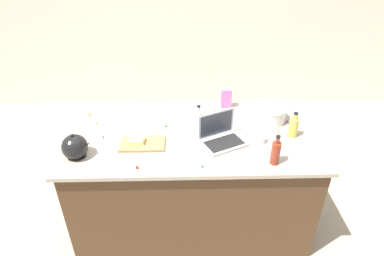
{
  "coord_description": "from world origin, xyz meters",
  "views": [
    {
      "loc": [
        -0.06,
        -2.15,
        2.31
      ],
      "look_at": [
        0.0,
        0.0,
        0.95
      ],
      "focal_mm": 30.81,
      "sensor_mm": 36.0,
      "label": 1
    }
  ],
  "objects_px": {
    "kettle": "(75,147)",
    "butter_stick_left": "(136,143)",
    "candy_bag": "(226,98)",
    "laptop": "(221,136)",
    "ramekin_small": "(211,120)",
    "ramekin_medium": "(260,139)",
    "mixing_bowl_large": "(268,113)",
    "bottle_vinegar": "(199,119)",
    "bottle_oil": "(293,127)",
    "bottle_soy": "(276,152)",
    "cutting_board": "(143,144)",
    "butter_stick_right": "(137,139)"
  },
  "relations": [
    {
      "from": "ramekin_medium",
      "to": "candy_bag",
      "type": "xyz_separation_m",
      "value": [
        -0.2,
        0.55,
        0.06
      ]
    },
    {
      "from": "candy_bag",
      "to": "kettle",
      "type": "bearing_deg",
      "value": -148.21
    },
    {
      "from": "bottle_oil",
      "to": "butter_stick_left",
      "type": "bearing_deg",
      "value": -174.55
    },
    {
      "from": "laptop",
      "to": "mixing_bowl_large",
      "type": "distance_m",
      "value": 0.53
    },
    {
      "from": "laptop",
      "to": "ramekin_medium",
      "type": "bearing_deg",
      "value": -0.06
    },
    {
      "from": "bottle_soy",
      "to": "kettle",
      "type": "bearing_deg",
      "value": 175.36
    },
    {
      "from": "cutting_board",
      "to": "bottle_vinegar",
      "type": "bearing_deg",
      "value": 27.13
    },
    {
      "from": "bottle_vinegar",
      "to": "butter_stick_left",
      "type": "relative_size",
      "value": 1.89
    },
    {
      "from": "kettle",
      "to": "butter_stick_right",
      "type": "height_order",
      "value": "kettle"
    },
    {
      "from": "bottle_soy",
      "to": "ramekin_medium",
      "type": "relative_size",
      "value": 2.48
    },
    {
      "from": "butter_stick_left",
      "to": "candy_bag",
      "type": "relative_size",
      "value": 0.65
    },
    {
      "from": "butter_stick_left",
      "to": "ramekin_medium",
      "type": "xyz_separation_m",
      "value": [
        0.92,
        0.05,
        -0.01
      ]
    },
    {
      "from": "laptop",
      "to": "butter_stick_left",
      "type": "bearing_deg",
      "value": -175.5
    },
    {
      "from": "bottle_oil",
      "to": "bottle_soy",
      "type": "bearing_deg",
      "value": -123.31
    },
    {
      "from": "bottle_oil",
      "to": "bottle_vinegar",
      "type": "bearing_deg",
      "value": 169.96
    },
    {
      "from": "bottle_vinegar",
      "to": "butter_stick_left",
      "type": "bearing_deg",
      "value": -152.85
    },
    {
      "from": "bottle_soy",
      "to": "candy_bag",
      "type": "bearing_deg",
      "value": 106.5
    },
    {
      "from": "laptop",
      "to": "ramekin_medium",
      "type": "height_order",
      "value": "laptop"
    },
    {
      "from": "bottle_soy",
      "to": "ramekin_small",
      "type": "height_order",
      "value": "bottle_soy"
    },
    {
      "from": "butter_stick_left",
      "to": "candy_bag",
      "type": "xyz_separation_m",
      "value": [
        0.73,
        0.6,
        0.05
      ]
    },
    {
      "from": "mixing_bowl_large",
      "to": "bottle_vinegar",
      "type": "relative_size",
      "value": 1.42
    },
    {
      "from": "mixing_bowl_large",
      "to": "candy_bag",
      "type": "xyz_separation_m",
      "value": [
        -0.32,
        0.23,
        0.02
      ]
    },
    {
      "from": "bottle_vinegar",
      "to": "ramekin_medium",
      "type": "bearing_deg",
      "value": -22.75
    },
    {
      "from": "bottle_oil",
      "to": "kettle",
      "type": "relative_size",
      "value": 0.97
    },
    {
      "from": "candy_bag",
      "to": "bottle_oil",
      "type": "bearing_deg",
      "value": -46.52
    },
    {
      "from": "butter_stick_left",
      "to": "mixing_bowl_large",
      "type": "bearing_deg",
      "value": 19.07
    },
    {
      "from": "kettle",
      "to": "candy_bag",
      "type": "height_order",
      "value": "kettle"
    },
    {
      "from": "kettle",
      "to": "butter_stick_left",
      "type": "height_order",
      "value": "kettle"
    },
    {
      "from": "butter_stick_left",
      "to": "kettle",
      "type": "bearing_deg",
      "value": -165.38
    },
    {
      "from": "mixing_bowl_large",
      "to": "laptop",
      "type": "bearing_deg",
      "value": -143.38
    },
    {
      "from": "bottle_soy",
      "to": "cutting_board",
      "type": "relative_size",
      "value": 0.68
    },
    {
      "from": "ramekin_medium",
      "to": "cutting_board",
      "type": "bearing_deg",
      "value": -178.27
    },
    {
      "from": "butter_stick_left",
      "to": "ramekin_medium",
      "type": "height_order",
      "value": "butter_stick_left"
    },
    {
      "from": "bottle_vinegar",
      "to": "bottle_soy",
      "type": "relative_size",
      "value": 0.93
    },
    {
      "from": "bottle_vinegar",
      "to": "kettle",
      "type": "height_order",
      "value": "bottle_vinegar"
    },
    {
      "from": "bottle_soy",
      "to": "candy_bag",
      "type": "xyz_separation_m",
      "value": [
        -0.24,
        0.81,
        -0.0
      ]
    },
    {
      "from": "cutting_board",
      "to": "ramekin_medium",
      "type": "distance_m",
      "value": 0.88
    },
    {
      "from": "bottle_soy",
      "to": "kettle",
      "type": "relative_size",
      "value": 1.05
    },
    {
      "from": "laptop",
      "to": "ramekin_small",
      "type": "relative_size",
      "value": 3.84
    },
    {
      "from": "bottle_vinegar",
      "to": "candy_bag",
      "type": "relative_size",
      "value": 1.23
    },
    {
      "from": "mixing_bowl_large",
      "to": "bottle_oil",
      "type": "xyz_separation_m",
      "value": [
        0.14,
        -0.25,
        0.01
      ]
    },
    {
      "from": "cutting_board",
      "to": "ramekin_small",
      "type": "height_order",
      "value": "ramekin_small"
    },
    {
      "from": "bottle_oil",
      "to": "butter_stick_left",
      "type": "height_order",
      "value": "bottle_oil"
    },
    {
      "from": "bottle_vinegar",
      "to": "cutting_board",
      "type": "relative_size",
      "value": 0.63
    },
    {
      "from": "bottle_oil",
      "to": "butter_stick_right",
      "type": "relative_size",
      "value": 1.87
    },
    {
      "from": "mixing_bowl_large",
      "to": "ramekin_medium",
      "type": "relative_size",
      "value": 3.27
    },
    {
      "from": "kettle",
      "to": "butter_stick_left",
      "type": "relative_size",
      "value": 1.94
    },
    {
      "from": "kettle",
      "to": "cutting_board",
      "type": "distance_m",
      "value": 0.47
    },
    {
      "from": "mixing_bowl_large",
      "to": "bottle_vinegar",
      "type": "xyz_separation_m",
      "value": [
        -0.58,
        -0.12,
        0.02
      ]
    },
    {
      "from": "laptop",
      "to": "kettle",
      "type": "relative_size",
      "value": 1.76
    }
  ]
}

